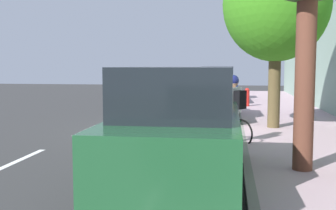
# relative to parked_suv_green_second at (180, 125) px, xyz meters

# --- Properties ---
(ground) EXTENTS (58.88, 58.88, 0.00)m
(ground) POSITION_rel_parked_suv_green_second_xyz_m (-1.07, 6.12, -1.03)
(ground) COLOR #323232
(sidewalk) EXTENTS (3.42, 36.80, 0.13)m
(sidewalk) POSITION_rel_parked_suv_green_second_xyz_m (2.94, 6.12, -0.96)
(sidewalk) COLOR #B597A1
(sidewalk) RESTS_ON ground
(curb_edge) EXTENTS (0.16, 36.80, 0.13)m
(curb_edge) POSITION_rel_parked_suv_green_second_xyz_m (1.15, 6.12, -0.96)
(curb_edge) COLOR gray
(curb_edge) RESTS_ON ground
(lane_stripe_centre) EXTENTS (0.14, 35.80, 0.01)m
(lane_stripe_centre) POSITION_rel_parked_suv_green_second_xyz_m (-3.61, 5.63, -1.02)
(lane_stripe_centre) COLOR white
(lane_stripe_centre) RESTS_ON ground
(lane_stripe_bike_edge) EXTENTS (0.12, 36.80, 0.01)m
(lane_stripe_bike_edge) POSITION_rel_parked_suv_green_second_xyz_m (-0.32, 6.12, -1.02)
(lane_stripe_bike_edge) COLOR white
(lane_stripe_bike_edge) RESTS_ON ground
(parked_suv_green_second) EXTENTS (1.98, 4.70, 1.99)m
(parked_suv_green_second) POSITION_rel_parked_suv_green_second_xyz_m (0.00, 0.00, 0.00)
(parked_suv_green_second) COLOR #1E512D
(parked_suv_green_second) RESTS_ON ground
(parked_sedan_white_mid) EXTENTS (1.89, 4.43, 1.52)m
(parked_sedan_white_mid) POSITION_rel_parked_suv_green_second_xyz_m (0.17, 8.54, -0.27)
(parked_sedan_white_mid) COLOR white
(parked_sedan_white_mid) RESTS_ON ground
(parked_pickup_dark_blue_far) EXTENTS (2.15, 5.36, 1.95)m
(parked_pickup_dark_blue_far) POSITION_rel_parked_suv_green_second_xyz_m (0.09, 15.99, -0.13)
(parked_pickup_dark_blue_far) COLOR navy
(parked_pickup_dark_blue_far) RESTS_ON ground
(bicycle_at_curb) EXTENTS (1.39, 1.12, 0.76)m
(bicycle_at_curb) POSITION_rel_parked_suv_green_second_xyz_m (0.68, 3.86, -0.65)
(bicycle_at_curb) COLOR black
(bicycle_at_curb) RESTS_ON ground
(cyclist_with_backpack) EXTENTS (0.53, 0.55, 1.78)m
(cyclist_with_backpack) POSITION_rel_parked_suv_green_second_xyz_m (0.90, 3.39, 0.07)
(cyclist_with_backpack) COLOR #C6B284
(cyclist_with_backpack) RESTS_ON ground
(street_tree_far_end) EXTENTS (3.16, 3.16, 5.40)m
(street_tree_far_end) POSITION_rel_parked_suv_green_second_xyz_m (2.12, 6.19, 2.77)
(street_tree_far_end) COLOR brown
(street_tree_far_end) RESTS_ON sidewalk
(fire_hydrant) EXTENTS (0.22, 0.22, 0.84)m
(fire_hydrant) POSITION_rel_parked_suv_green_second_xyz_m (1.58, 12.81, -0.47)
(fire_hydrant) COLOR red
(fire_hydrant) RESTS_ON sidewalk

